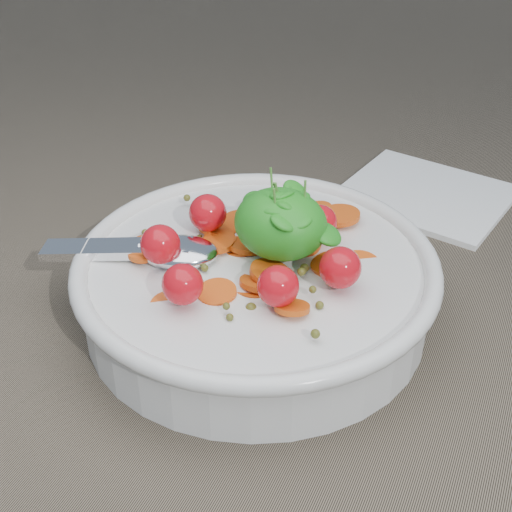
% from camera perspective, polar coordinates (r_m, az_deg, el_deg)
% --- Properties ---
extents(ground, '(6.00, 6.00, 0.00)m').
position_cam_1_polar(ground, '(0.53, 0.13, -2.92)').
color(ground, '#706350').
rests_on(ground, ground).
extents(bowl, '(0.27, 0.25, 0.11)m').
position_cam_1_polar(bowl, '(0.49, 0.01, -2.06)').
color(bowl, white).
rests_on(bowl, ground).
extents(napkin, '(0.16, 0.15, 0.01)m').
position_cam_1_polar(napkin, '(0.66, 13.41, 4.79)').
color(napkin, white).
rests_on(napkin, ground).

